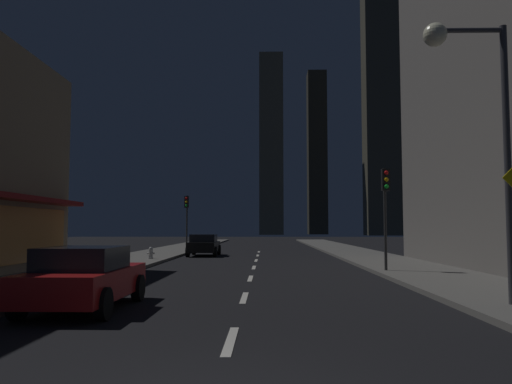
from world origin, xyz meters
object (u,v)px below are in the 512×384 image
fire_hydrant_far_left (151,253)px  traffic_light_far_left (187,211)px  street_lamp_right (470,92)px  car_parked_far (204,245)px  car_parked_near (85,277)px  traffic_light_near_right (386,196)px

fire_hydrant_far_left → traffic_light_far_left: size_ratio=0.16×
fire_hydrant_far_left → traffic_light_far_left: bearing=87.7°
fire_hydrant_far_left → traffic_light_far_left: 10.51m
fire_hydrant_far_left → street_lamp_right: street_lamp_right is taller
car_parked_far → fire_hydrant_far_left: (-2.30, -5.61, -0.29)m
car_parked_near → fire_hydrant_far_left: 16.95m
car_parked_far → traffic_light_far_left: size_ratio=1.01×
car_parked_near → street_lamp_right: 9.97m
traffic_light_near_right → traffic_light_far_left: 20.86m
car_parked_far → street_lamp_right: bearing=-68.1°
car_parked_near → traffic_light_far_left: size_ratio=1.01×
fire_hydrant_far_left → car_parked_near: bearing=-82.2°
traffic_light_far_left → street_lamp_right: 29.05m
car_parked_near → fire_hydrant_far_left: car_parked_near is taller
car_parked_near → traffic_light_far_left: traffic_light_far_left is taller
traffic_light_far_left → fire_hydrant_far_left: bearing=-92.3°
car_parked_far → traffic_light_far_left: 5.49m
street_lamp_right → car_parked_far: bearing=111.9°
street_lamp_right → fire_hydrant_far_left: bearing=124.0°
fire_hydrant_far_left → street_lamp_right: size_ratio=0.10×
traffic_light_near_right → street_lamp_right: (-0.12, -9.14, 1.87)m
car_parked_far → traffic_light_far_left: (-1.90, 4.53, 2.45)m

